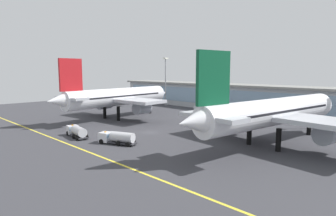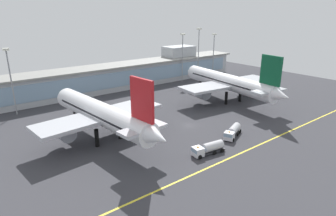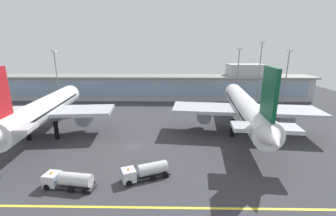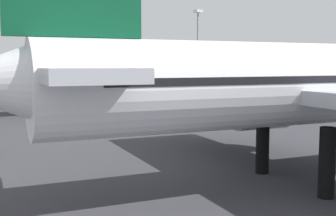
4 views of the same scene
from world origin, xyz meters
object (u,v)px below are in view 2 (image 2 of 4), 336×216
Objects in this scene: airliner_near_right at (228,82)px; apron_light_mast_west at (10,72)px; apron_light_mast_far_east at (199,47)px; apron_light_mast_east at (182,51)px; airliner_near_left at (101,114)px; fuel_tanker_truck at (208,148)px; apron_light_mast_centre at (214,49)px; baggage_tug_near at (232,132)px.

airliner_near_right is 78.08m from apron_light_mast_west.
apron_light_mast_west is at bearing 179.44° from apron_light_mast_far_east.
airliner_near_left is at bearing -148.00° from apron_light_mast_east.
fuel_tanker_truck is 0.39× the size of apron_light_mast_east.
fuel_tanker_truck is 0.36× the size of apron_light_mast_far_east.
apron_light_mast_centre reaches higher than airliner_near_left.
airliner_near_left is at bearing 99.12° from airliner_near_right.
airliner_near_right is 2.44× the size of apron_light_mast_west.
apron_light_mast_east is at bearing 1.64° from apron_light_mast_west.
apron_light_mast_east reaches higher than baggage_tug_near.
airliner_near_left is 55.42m from airliner_near_right.
airliner_near_left is 40.52m from apron_light_mast_west.
apron_light_mast_far_east is (85.34, -0.83, 1.88)m from apron_light_mast_west.
airliner_near_left is at bearing -152.90° from apron_light_mast_far_east.
apron_light_mast_west is 77.44m from apron_light_mast_east.
airliner_near_right is 38.03m from apron_light_mast_far_east.
apron_light_mast_west reaches higher than fuel_tanker_truck.
apron_light_mast_centre is at bearing -129.09° from fuel_tanker_truck.
fuel_tanker_truck is at bearing -137.08° from apron_light_mast_centre.
fuel_tanker_truck is at bearing 131.31° from airliner_near_right.
apron_light_mast_centre is at bearing 3.29° from apron_light_mast_far_east.
apron_light_mast_east is (62.97, 39.34, 8.01)m from airliner_near_left.
fuel_tanker_truck is 91.18m from apron_light_mast_centre.
apron_light_mast_east is at bearing 158.98° from apron_light_mast_far_east.
apron_light_mast_far_east is at bearing -123.84° from fuel_tanker_truck.
apron_light_mast_centre is 0.97× the size of apron_light_mast_east.
apron_light_mast_east is at bearing -5.65° from airliner_near_right.
baggage_tug_near is at bearing -131.24° from airliner_near_left.
airliner_near_right is at bearing -128.63° from apron_light_mast_centre.
apron_light_mast_centre is (27.24, 34.10, 7.58)m from airliner_near_right.
apron_light_mast_east reaches higher than airliner_near_left.
baggage_tug_near is at bearing -118.76° from apron_light_mast_east.
fuel_tanker_truck is (-38.78, -27.31, -5.96)m from airliner_near_right.
airliner_near_left is at bearing -155.89° from apron_light_mast_centre.
airliner_near_right is at bearing -114.97° from apron_light_mast_far_east.
airliner_near_right is 2.12× the size of apron_light_mast_far_east.
apron_light_mast_centre is (82.59, 36.96, 7.58)m from airliner_near_left.
apron_light_mast_west reaches higher than baggage_tug_near.
apron_light_mast_west is 85.37m from apron_light_mast_far_east.
airliner_near_left is 80.20m from apron_light_mast_far_east.
apron_light_mast_centre reaches higher than airliner_near_right.
apron_light_mast_east is 8.61m from apron_light_mast_far_east.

